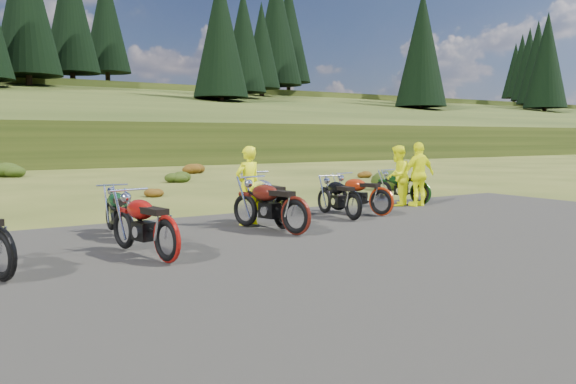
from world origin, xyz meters
TOP-DOWN VIEW (x-y plane):
  - ground at (0.00, 0.00)m, footprint 300.00×300.00m
  - gravel_pad at (0.00, -2.00)m, footprint 20.00×12.00m
  - hill_slope at (0.00, 50.00)m, footprint 300.00×45.97m
  - conifer_24 at (9.00, 68.00)m, footprint 7.04×7.04m
  - conifer_25 at (15.00, 74.00)m, footprint 6.60×6.60m
  - conifer_26 at (21.00, 49.00)m, footprint 6.16×6.16m
  - conifer_27 at (27.00, 55.00)m, footprint 5.72×5.72m
  - conifer_28 at (33.00, 61.00)m, footprint 5.28×5.28m
  - conifer_29 at (39.00, 67.00)m, footprint 7.92×7.92m
  - conifer_30 at (45.00, 73.00)m, footprint 7.48×7.48m
  - conifer_31 at (51.00, 48.00)m, footprint 7.04×7.04m
  - conifer_32 at (57.00, 54.00)m, footprint 6.60×6.60m
  - conifer_33 at (63.00, 60.00)m, footprint 6.16×6.16m
  - conifer_34 at (69.00, 66.00)m, footprint 5.72×5.72m
  - conifer_35 at (75.00, 72.00)m, footprint 5.28×5.28m
  - conifer_36 at (81.00, 78.00)m, footprint 7.92×7.92m
  - conifer_37 at (87.00, 53.00)m, footprint 7.48×7.48m
  - conifer_38 at (93.00, 59.00)m, footprint 7.04×7.04m
  - conifer_39 at (99.00, 65.00)m, footprint 6.60×6.60m
  - conifer_40 at (105.00, 71.00)m, footprint 6.16×6.16m
  - conifer_41 at (111.00, 77.00)m, footprint 5.72×5.72m
  - shrub_3 at (-3.30, 21.90)m, footprint 1.56×1.56m
  - shrub_4 at (-0.40, 9.20)m, footprint 0.77×0.77m
  - shrub_5 at (2.50, 14.50)m, footprint 1.03×1.03m
  - shrub_6 at (5.40, 19.80)m, footprint 1.30×1.30m
  - shrub_7 at (8.30, 7.10)m, footprint 1.56×1.56m
  - shrub_8 at (11.20, 12.40)m, footprint 0.77×0.77m
  - motorcycle_0 at (-5.74, -0.52)m, footprint 1.47×2.24m
  - motorcycle_1 at (-3.44, -0.63)m, footprint 1.10×2.22m
  - motorcycle_2 at (-3.44, 1.57)m, footprint 0.72×1.97m
  - motorcycle_3 at (-0.32, 0.99)m, footprint 0.78×2.31m
  - motorcycle_4 at (-0.39, 0.40)m, footprint 1.29×2.33m
  - motorcycle_5 at (1.84, 1.37)m, footprint 0.82×2.01m
  - motorcycle_6 at (2.92, 1.60)m, footprint 1.20×2.12m
  - motorcycle_7 at (5.39, 2.71)m, footprint 1.12×2.04m
  - person_middle at (-0.57, 2.09)m, footprint 0.70×0.52m
  - person_right_a at (4.67, 2.91)m, footprint 1.06×1.01m
  - person_right_b at (5.16, 2.56)m, footprint 1.08×0.47m

SIDE VIEW (x-z plane):
  - ground at x=0.00m, z-range 0.00..0.00m
  - gravel_pad at x=0.00m, z-range -0.02..0.02m
  - hill_slope at x=0.00m, z-range -4.69..4.69m
  - motorcycle_0 at x=-5.74m, z-range -0.56..0.56m
  - motorcycle_1 at x=-3.44m, z-range -0.56..0.56m
  - motorcycle_2 at x=-3.44m, z-range -0.51..0.51m
  - motorcycle_3 at x=-0.32m, z-range -0.61..0.61m
  - motorcycle_4 at x=-0.39m, z-range -0.58..0.58m
  - motorcycle_5 at x=1.84m, z-range -0.51..0.51m
  - motorcycle_6 at x=2.92m, z-range -0.53..0.53m
  - motorcycle_7 at x=5.39m, z-range -0.51..0.51m
  - shrub_4 at x=-0.40m, z-range 0.00..0.45m
  - shrub_8 at x=11.20m, z-range 0.00..0.45m
  - shrub_5 at x=2.50m, z-range 0.00..0.61m
  - shrub_6 at x=5.40m, z-range 0.00..0.77m
  - shrub_3 at x=-3.30m, z-range 0.00..0.92m
  - shrub_7 at x=8.30m, z-range 0.00..0.92m
  - person_right_a at x=4.67m, z-range 0.00..1.72m
  - person_middle at x=-0.57m, z-range 0.00..1.76m
  - person_right_b at x=5.16m, z-range 0.00..1.82m
  - conifer_26 at x=21.00m, z-range 5.37..21.37m
  - conifer_27 at x=27.00m, z-range 6.56..21.56m
  - conifer_31 at x=51.00m, z-range 5.18..23.18m
  - conifer_28 at x=33.00m, z-range 7.76..21.76m
  - conifer_32 at x=57.00m, z-range 6.37..23.37m
  - conifer_33 at x=63.00m, z-range 7.56..23.56m
  - conifer_37 at x=87.00m, z-range 6.17..25.17m
  - conifer_34 at x=69.00m, z-range 8.76..23.76m
  - conifer_38 at x=93.00m, z-range 7.37..25.37m
  - conifer_35 at x=75.00m, z-range 9.95..23.95m
  - conifer_39 at x=99.00m, z-range 8.56..25.56m
  - conifer_41 at x=111.00m, z-range 10.15..25.15m
  - conifer_40 at x=105.00m, z-range 9.76..25.76m
  - conifer_24 at x=9.00m, z-range 9.16..27.16m
  - conifer_25 at x=15.00m, z-range 10.16..27.16m
  - conifer_29 at x=39.00m, z-range 8.97..28.97m
  - conifer_30 at x=45.00m, z-range 10.16..29.16m
  - conifer_36 at x=81.00m, z-range 10.16..30.16m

